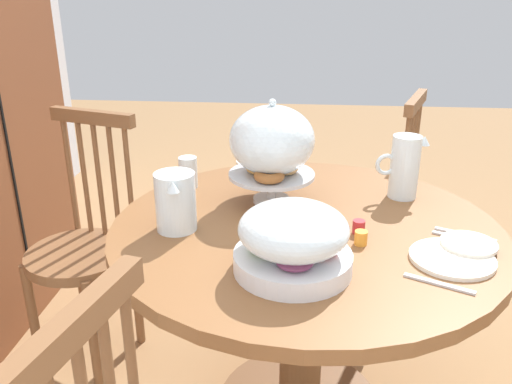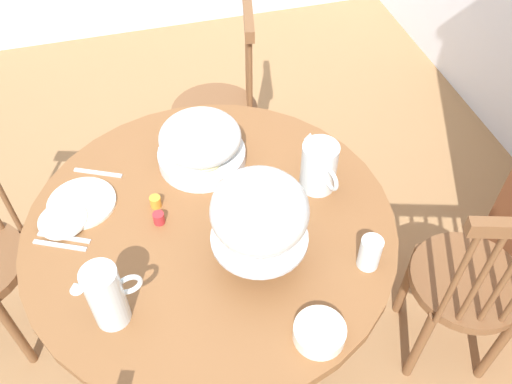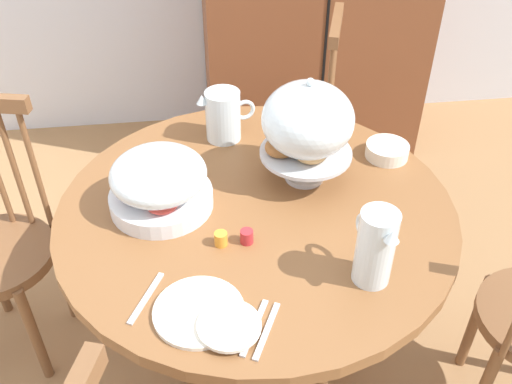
# 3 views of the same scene
# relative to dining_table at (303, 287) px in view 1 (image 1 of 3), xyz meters

# --- Properties ---
(dining_table) EXTENTS (1.17, 1.17, 0.74)m
(dining_table) POSITION_rel_dining_table_xyz_m (0.00, 0.00, 0.00)
(dining_table) COLOR brown
(dining_table) RESTS_ON ground_plane
(windsor_chair_near_window) EXTENTS (0.42, 0.42, 0.97)m
(windsor_chair_near_window) POSITION_rel_dining_table_xyz_m (0.29, 0.84, -0.07)
(windsor_chair_near_window) COLOR brown
(windsor_chair_near_window) RESTS_ON ground_plane
(windsor_chair_far_side) EXTENTS (0.43, 0.43, 0.97)m
(windsor_chair_far_side) POSITION_rel_dining_table_xyz_m (0.83, -0.32, -0.07)
(windsor_chair_far_side) COLOR brown
(windsor_chair_far_side) RESTS_ON ground_plane
(pastry_stand_with_dome) EXTENTS (0.28, 0.28, 0.34)m
(pastry_stand_with_dome) POSITION_rel_dining_table_xyz_m (0.17, 0.11, 0.42)
(pastry_stand_with_dome) COLOR silver
(pastry_stand_with_dome) RESTS_ON dining_table
(fruit_platter_covered) EXTENTS (0.30, 0.30, 0.18)m
(fruit_platter_covered) POSITION_rel_dining_table_xyz_m (-0.27, 0.03, 0.30)
(fruit_platter_covered) COLOR silver
(fruit_platter_covered) RESTS_ON dining_table
(orange_juice_pitcher) EXTENTS (0.20, 0.12, 0.18)m
(orange_juice_pitcher) POSITION_rel_dining_table_xyz_m (-0.06, 0.38, 0.30)
(orange_juice_pitcher) COLOR silver
(orange_juice_pitcher) RESTS_ON dining_table
(milk_pitcher) EXTENTS (0.10, 0.18, 0.21)m
(milk_pitcher) POSITION_rel_dining_table_xyz_m (0.25, -0.32, 0.32)
(milk_pitcher) COLOR silver
(milk_pitcher) RESTS_ON dining_table
(china_plate_large) EXTENTS (0.22, 0.22, 0.01)m
(china_plate_large) POSITION_rel_dining_table_xyz_m (-0.19, -0.38, 0.23)
(china_plate_large) COLOR white
(china_plate_large) RESTS_ON dining_table
(china_plate_small) EXTENTS (0.15, 0.15, 0.01)m
(china_plate_small) POSITION_rel_dining_table_xyz_m (-0.12, -0.44, 0.24)
(china_plate_small) COLOR white
(china_plate_small) RESTS_ON china_plate_large
(cereal_bowl) EXTENTS (0.14, 0.14, 0.04)m
(cereal_bowl) POSITION_rel_dining_table_xyz_m (0.46, 0.20, 0.24)
(cereal_bowl) COLOR white
(cereal_bowl) RESTS_ON dining_table
(drinking_glass) EXTENTS (0.06, 0.06, 0.11)m
(drinking_glass) POSITION_rel_dining_table_xyz_m (0.27, 0.41, 0.27)
(drinking_glass) COLOR silver
(drinking_glass) RESTS_ON dining_table
(jam_jar_strawberry) EXTENTS (0.04, 0.04, 0.04)m
(jam_jar_strawberry) POSITION_rel_dining_table_xyz_m (-0.04, -0.15, 0.24)
(jam_jar_strawberry) COLOR #B7282D
(jam_jar_strawberry) RESTS_ON dining_table
(jam_jar_apricot) EXTENTS (0.04, 0.04, 0.04)m
(jam_jar_apricot) POSITION_rel_dining_table_xyz_m (-0.11, -0.15, 0.24)
(jam_jar_apricot) COLOR orange
(jam_jar_apricot) RESTS_ON dining_table
(table_knife) EXTENTS (0.09, 0.16, 0.01)m
(table_knife) POSITION_rel_dining_table_xyz_m (-0.06, -0.44, 0.22)
(table_knife) COLOR silver
(table_knife) RESTS_ON dining_table
(dinner_fork) EXTENTS (0.09, 0.16, 0.01)m
(dinner_fork) POSITION_rel_dining_table_xyz_m (-0.03, -0.46, 0.22)
(dinner_fork) COLOR silver
(dinner_fork) RESTS_ON dining_table
(soup_spoon) EXTENTS (0.09, 0.16, 0.01)m
(soup_spoon) POSITION_rel_dining_table_xyz_m (-0.31, -0.32, 0.22)
(soup_spoon) COLOR silver
(soup_spoon) RESTS_ON dining_table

